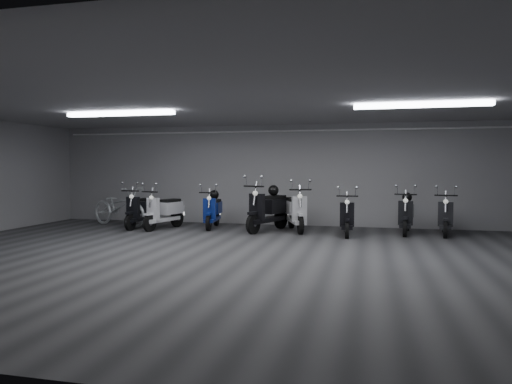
% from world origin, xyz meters
% --- Properties ---
extents(floor, '(14.00, 10.00, 0.01)m').
position_xyz_m(floor, '(0.00, 0.00, -0.01)').
color(floor, '#313133').
rests_on(floor, ground).
extents(ceiling, '(14.00, 10.00, 0.01)m').
position_xyz_m(ceiling, '(0.00, 0.00, 2.80)').
color(ceiling, gray).
rests_on(ceiling, ground).
extents(back_wall, '(14.00, 0.01, 2.80)m').
position_xyz_m(back_wall, '(0.00, 5.00, 1.40)').
color(back_wall, gray).
rests_on(back_wall, ground).
extents(front_wall, '(14.00, 0.01, 2.80)m').
position_xyz_m(front_wall, '(0.00, -5.00, 1.40)').
color(front_wall, gray).
rests_on(front_wall, ground).
extents(fluor_strip_left, '(2.40, 0.18, 0.08)m').
position_xyz_m(fluor_strip_left, '(-3.00, 1.00, 2.74)').
color(fluor_strip_left, white).
rests_on(fluor_strip_left, ceiling).
extents(fluor_strip_right, '(2.40, 0.18, 0.08)m').
position_xyz_m(fluor_strip_right, '(3.00, 1.00, 2.74)').
color(fluor_strip_right, white).
rests_on(fluor_strip_right, ceiling).
extents(conduit, '(13.60, 0.05, 0.05)m').
position_xyz_m(conduit, '(0.00, 4.92, 2.62)').
color(conduit, white).
rests_on(conduit, back_wall).
extents(scooter_1, '(0.69, 1.73, 1.26)m').
position_xyz_m(scooter_1, '(-3.79, 3.47, 0.63)').
color(scooter_1, black).
rests_on(scooter_1, floor).
extents(scooter_2, '(0.97, 1.76, 1.25)m').
position_xyz_m(scooter_2, '(-3.11, 3.36, 0.62)').
color(scooter_2, silver).
rests_on(scooter_2, floor).
extents(scooter_4, '(0.75, 1.68, 1.21)m').
position_xyz_m(scooter_4, '(-1.93, 3.84, 0.61)').
color(scooter_4, navy).
rests_on(scooter_4, floor).
extents(scooter_5, '(1.29, 2.03, 1.44)m').
position_xyz_m(scooter_5, '(-0.38, 3.59, 0.72)').
color(scooter_5, black).
rests_on(scooter_5, floor).
extents(scooter_6, '(1.17, 1.90, 1.34)m').
position_xyz_m(scooter_6, '(0.30, 3.78, 0.67)').
color(scooter_6, silver).
rests_on(scooter_6, floor).
extents(scooter_7, '(0.64, 1.64, 1.20)m').
position_xyz_m(scooter_7, '(1.59, 3.33, 0.60)').
color(scooter_7, black).
rests_on(scooter_7, floor).
extents(scooter_8, '(0.74, 1.71, 1.23)m').
position_xyz_m(scooter_8, '(2.99, 3.89, 0.61)').
color(scooter_8, black).
rests_on(scooter_8, floor).
extents(scooter_9, '(0.74, 1.69, 1.22)m').
position_xyz_m(scooter_9, '(3.86, 3.87, 0.61)').
color(scooter_9, black).
rests_on(scooter_9, floor).
extents(bicycle, '(2.13, 1.38, 1.30)m').
position_xyz_m(bicycle, '(-4.60, 3.72, 0.65)').
color(bicycle, silver).
rests_on(bicycle, floor).
extents(helmet_0, '(0.26, 0.26, 0.26)m').
position_xyz_m(helmet_0, '(-1.96, 4.06, 0.88)').
color(helmet_0, black).
rests_on(helmet_0, scooter_4).
extents(helmet_1, '(0.24, 0.24, 0.24)m').
position_xyz_m(helmet_1, '(3.01, 4.12, 0.88)').
color(helmet_1, black).
rests_on(helmet_1, scooter_8).
extents(helmet_2, '(0.27, 0.27, 0.27)m').
position_xyz_m(helmet_2, '(-0.29, 3.84, 1.03)').
color(helmet_2, black).
rests_on(helmet_2, scooter_5).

